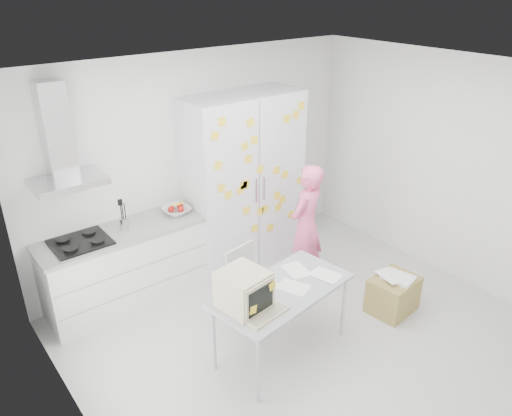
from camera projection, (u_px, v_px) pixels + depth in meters
floor at (304, 334)px, 5.31m from camera, size 4.50×4.00×0.02m
walls at (262, 196)px, 5.24m from camera, size 4.52×4.01×2.70m
ceiling at (317, 76)px, 4.14m from camera, size 4.50×4.00×0.02m
counter_run at (126, 266)px, 5.65m from camera, size 1.84×0.63×1.28m
range_hood at (59, 145)px, 4.86m from camera, size 0.70×0.48×1.01m
tall_cabinet at (243, 181)px, 6.27m from camera, size 1.50×0.68×2.20m
person at (306, 225)px, 5.94m from camera, size 0.63×0.51×1.51m
desk at (259, 292)px, 4.55m from camera, size 1.47×0.88×1.11m
chair at (247, 282)px, 5.27m from camera, size 0.47×0.47×0.90m
cardboard_box at (393, 294)px, 5.59m from camera, size 0.56×0.47×0.46m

